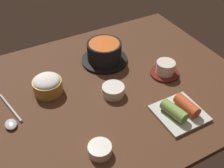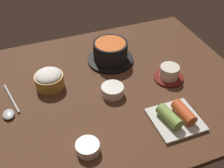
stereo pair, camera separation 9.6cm
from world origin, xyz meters
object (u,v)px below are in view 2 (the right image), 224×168
(rice_bowl, at_px, (49,79))
(side_bowl_near, at_px, (88,147))
(stone_pot, at_px, (110,52))
(kimchi_plate, at_px, (176,117))
(spoon, at_px, (10,109))
(banchan_cup_center, at_px, (113,90))
(tea_cup_with_saucer, at_px, (169,73))

(rice_bowl, bearing_deg, side_bowl_near, -82.24)
(stone_pot, distance_m, kimchi_plate, 0.38)
(rice_bowl, relative_size, kimchi_plate, 0.69)
(side_bowl_near, bearing_deg, spoon, 128.07)
(rice_bowl, height_order, banchan_cup_center, rice_bowl)
(rice_bowl, xyz_separation_m, spoon, (-0.15, -0.07, -0.03))
(stone_pot, distance_m, side_bowl_near, 0.43)
(stone_pot, height_order, side_bowl_near, stone_pot)
(rice_bowl, bearing_deg, stone_pot, 15.32)
(spoon, bearing_deg, side_bowl_near, -51.93)
(kimchi_plate, bearing_deg, banchan_cup_center, 126.97)
(stone_pot, bearing_deg, tea_cup_with_saucer, -48.73)
(banchan_cup_center, bearing_deg, kimchi_plate, -53.03)
(rice_bowl, distance_m, banchan_cup_center, 0.22)
(banchan_cup_center, xyz_separation_m, spoon, (-0.34, 0.05, -0.01))
(banchan_cup_center, distance_m, side_bowl_near, 0.24)
(stone_pot, bearing_deg, rice_bowl, -164.68)
(spoon, bearing_deg, rice_bowl, 25.73)
(stone_pot, relative_size, spoon, 1.01)
(side_bowl_near, bearing_deg, kimchi_plate, 2.13)
(rice_bowl, bearing_deg, kimchi_plate, -42.44)
(rice_bowl, height_order, side_bowl_near, rice_bowl)
(kimchi_plate, bearing_deg, side_bowl_near, -177.87)
(side_bowl_near, bearing_deg, stone_pot, 61.03)
(side_bowl_near, xyz_separation_m, spoon, (-0.19, 0.24, -0.01))
(stone_pot, distance_m, tea_cup_with_saucer, 0.24)
(stone_pot, relative_size, tea_cup_with_saucer, 1.68)
(kimchi_plate, bearing_deg, stone_pot, 101.55)
(rice_bowl, distance_m, tea_cup_with_saucer, 0.42)
(tea_cup_with_saucer, xyz_separation_m, banchan_cup_center, (-0.22, -0.01, -0.01))
(rice_bowl, xyz_separation_m, kimchi_plate, (0.33, -0.30, -0.02))
(side_bowl_near, bearing_deg, rice_bowl, 97.76)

